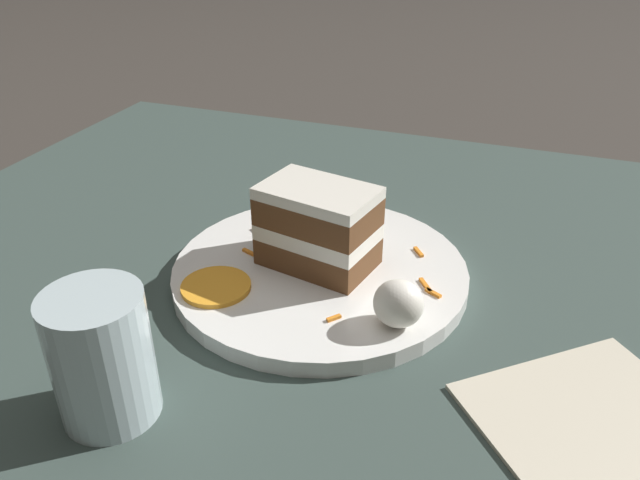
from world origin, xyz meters
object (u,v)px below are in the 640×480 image
at_px(cream_dollop, 398,304).
at_px(menu_card, 614,442).
at_px(plate, 320,272).
at_px(orange_garnish, 216,287).
at_px(cake_slice, 318,226).
at_px(drinking_glass, 104,364).

xyz_separation_m(cream_dollop, menu_card, (0.18, -0.07, -0.04)).
relative_size(plate, orange_garnish, 4.46).
distance_m(cake_slice, drinking_glass, 0.25).
height_order(cream_dollop, orange_garnish, cream_dollop).
height_order(cream_dollop, drinking_glass, drinking_glass).
bearing_deg(plate, drinking_glass, -110.84).
distance_m(drinking_glass, menu_card, 0.39).
bearing_deg(cake_slice, cream_dollop, 65.92).
relative_size(orange_garnish, menu_card, 0.36).
relative_size(plate, cream_dollop, 6.75).
distance_m(cake_slice, orange_garnish, 0.12).
distance_m(plate, cream_dollop, 0.13).
xyz_separation_m(plate, cream_dollop, (0.10, -0.07, 0.03)).
bearing_deg(plate, cake_slice, 131.10).
bearing_deg(cream_dollop, drinking_glass, -139.02).
height_order(cake_slice, menu_card, cake_slice).
distance_m(plate, cake_slice, 0.05).
xyz_separation_m(orange_garnish, menu_card, (0.36, -0.06, -0.02)).
relative_size(cake_slice, cream_dollop, 2.76).
height_order(orange_garnish, drinking_glass, drinking_glass).
distance_m(plate, menu_card, 0.31).
bearing_deg(plate, cream_dollop, -35.03).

